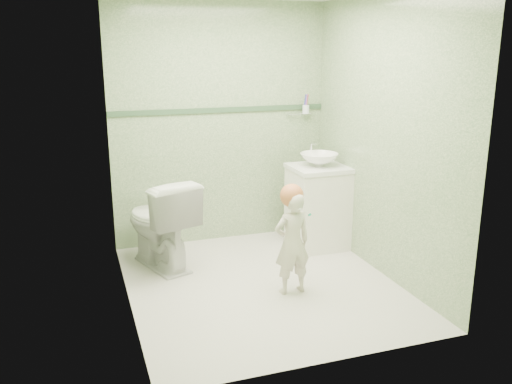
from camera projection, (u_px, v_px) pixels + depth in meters
name	position (u px, v px, depth m)	size (l,w,h in m)	color
ground	(262.00, 285.00, 4.64)	(2.50, 2.50, 0.00)	beige
room_shell	(262.00, 146.00, 4.33)	(2.50, 2.54, 2.40)	gray
trim_stripe	(221.00, 110.00, 5.43)	(2.20, 0.02, 0.05)	#345237
vanity	(318.00, 208.00, 5.44)	(0.52, 0.50, 0.80)	white
counter	(319.00, 168.00, 5.34)	(0.54, 0.52, 0.04)	white
basin	(319.00, 160.00, 5.32)	(0.37, 0.37, 0.13)	white
faucet	(311.00, 148.00, 5.46)	(0.03, 0.13, 0.18)	silver
cup_holder	(305.00, 109.00, 5.66)	(0.26, 0.07, 0.21)	silver
toilet	(159.00, 223.00, 4.94)	(0.47, 0.82, 0.83)	white
toddler	(292.00, 243.00, 4.40)	(0.31, 0.21, 0.85)	beige
hair_cap	(292.00, 196.00, 4.32)	(0.19, 0.19, 0.19)	#BE693B
teal_toothbrush	(308.00, 214.00, 4.25)	(0.11, 0.14, 0.08)	#0A9974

